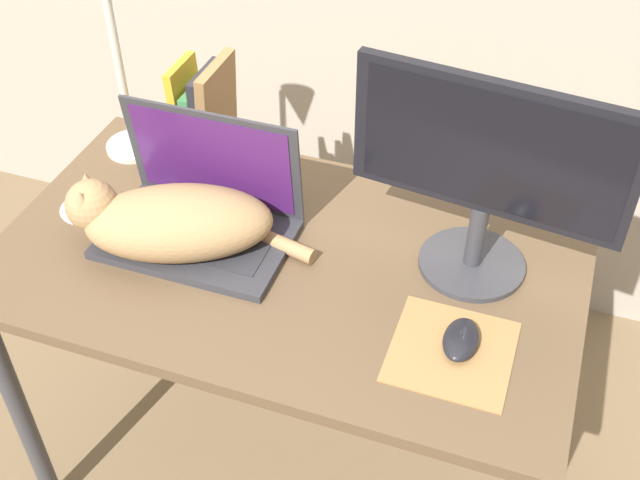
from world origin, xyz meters
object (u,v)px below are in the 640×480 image
cat (170,221)px  desk_lamp (116,16)px  book_row (205,117)px  cd_disc (88,208)px  computer_mouse (461,340)px  external_monitor (488,170)px  laptop (202,214)px

cat → desk_lamp: size_ratio=0.95×
desk_lamp → cat: bearing=-49.8°
book_row → desk_lamp: size_ratio=0.49×
desk_lamp → cd_disc: 0.41m
cat → computer_mouse: size_ratio=4.64×
book_row → external_monitor: bearing=-13.3°
laptop → computer_mouse: laptop is taller
laptop → cat: laptop is taller
laptop → computer_mouse: 0.59m
computer_mouse → desk_lamp: (-0.83, 0.33, 0.34)m
laptop → desk_lamp: (-0.26, 0.19, 0.31)m
computer_mouse → book_row: 0.78m
laptop → cat: 0.08m
laptop → book_row: (-0.10, 0.24, 0.07)m
external_monitor → computer_mouse: size_ratio=4.86×
desk_lamp → computer_mouse: bearing=-21.4°
computer_mouse → laptop: bearing=167.2°
cat → book_row: book_row is taller
cat → book_row: 0.31m
desk_lamp → cd_disc: (-0.02, -0.21, -0.36)m
computer_mouse → desk_lamp: 0.95m
book_row → desk_lamp: desk_lamp is taller
cat → computer_mouse: bearing=-6.3°
laptop → desk_lamp: desk_lamp is taller
external_monitor → computer_mouse: (0.02, -0.22, -0.22)m
laptop → cd_disc: laptop is taller
laptop → cd_disc: (-0.28, -0.01, -0.05)m
cat → external_monitor: external_monitor is taller
laptop → external_monitor: bearing=8.8°
computer_mouse → cd_disc: bearing=171.9°
laptop → book_row: 0.27m
book_row → cd_disc: bearing=-124.9°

